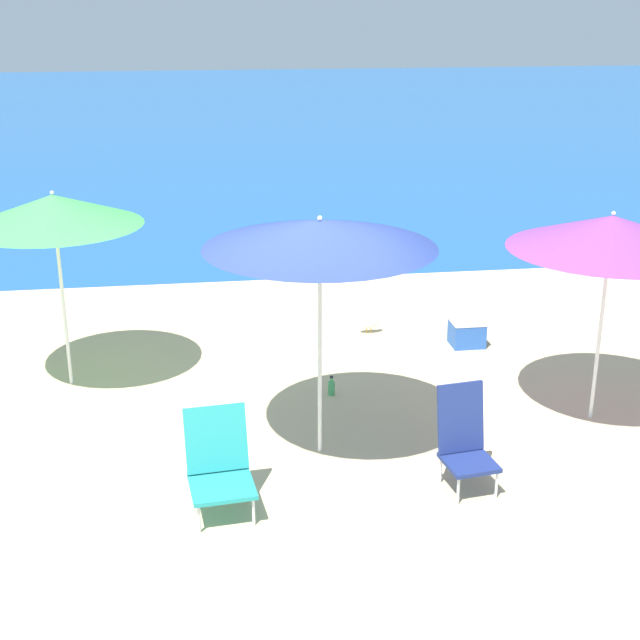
# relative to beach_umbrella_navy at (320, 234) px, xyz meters

# --- Properties ---
(ground_plane) EXTENTS (60.00, 60.00, 0.00)m
(ground_plane) POSITION_rel_beach_umbrella_navy_xyz_m (-0.25, -0.19, -2.02)
(ground_plane) COLOR #D1BA89
(sea_water) EXTENTS (60.00, 40.00, 0.01)m
(sea_water) POSITION_rel_beach_umbrella_navy_xyz_m (-0.25, 25.26, -2.02)
(sea_water) COLOR #1E5699
(sea_water) RESTS_ON ground
(beach_umbrella_navy) EXTENTS (1.98, 1.98, 2.18)m
(beach_umbrella_navy) POSITION_rel_beach_umbrella_navy_xyz_m (0.00, 0.00, 0.00)
(beach_umbrella_navy) COLOR white
(beach_umbrella_navy) RESTS_ON ground
(beach_umbrella_purple) EXTENTS (1.89, 1.89, 2.06)m
(beach_umbrella_purple) POSITION_rel_beach_umbrella_navy_xyz_m (2.73, 0.31, -0.16)
(beach_umbrella_purple) COLOR white
(beach_umbrella_purple) RESTS_ON ground
(beach_umbrella_green) EXTENTS (1.76, 1.76, 2.08)m
(beach_umbrella_green) POSITION_rel_beach_umbrella_navy_xyz_m (-2.41, 1.87, -0.14)
(beach_umbrella_green) COLOR white
(beach_umbrella_green) RESTS_ON ground
(beach_chair_teal) EXTENTS (0.56, 0.65, 0.81)m
(beach_chair_teal) POSITION_rel_beach_umbrella_navy_xyz_m (-0.93, -0.80, -1.63)
(beach_chair_teal) COLOR silver
(beach_chair_teal) RESTS_ON ground
(beach_chair_navy) EXTENTS (0.47, 0.54, 0.87)m
(beach_chair_navy) POSITION_rel_beach_umbrella_navy_xyz_m (1.11, -0.73, -1.59)
(beach_chair_navy) COLOR silver
(beach_chair_navy) RESTS_ON ground
(water_bottle) EXTENTS (0.07, 0.07, 0.21)m
(water_bottle) POSITION_rel_beach_umbrella_navy_xyz_m (0.29, 1.18, -1.94)
(water_bottle) COLOR #4CB266
(water_bottle) RESTS_ON ground
(cooler_box) EXTENTS (0.39, 0.35, 0.36)m
(cooler_box) POSITION_rel_beach_umbrella_navy_xyz_m (2.09, 2.34, -1.84)
(cooler_box) COLOR #2859B2
(cooler_box) RESTS_ON ground
(seagull) EXTENTS (0.27, 0.11, 0.23)m
(seagull) POSITION_rel_beach_umbrella_navy_xyz_m (1.03, 2.90, -1.88)
(seagull) COLOR gold
(seagull) RESTS_ON ground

